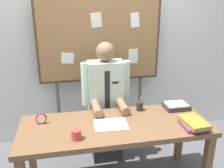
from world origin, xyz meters
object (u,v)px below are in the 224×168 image
book_stack (194,124)px  desk_clock (41,119)px  desk (115,132)px  coffee_mug (76,134)px  person (106,107)px  paper_tray (176,106)px  bulletin_board (100,42)px  pen_holder (140,106)px  open_notebook (111,125)px

book_stack → desk_clock: 1.44m
desk → coffee_mug: bearing=-152.7°
person → book_stack: (0.70, -0.73, 0.11)m
paper_tray → bulletin_board: bearing=135.2°
coffee_mug → pen_holder: bearing=32.3°
bulletin_board → paper_tray: size_ratio=7.33×
bulletin_board → book_stack: (0.70, -1.14, -0.59)m
person → coffee_mug: size_ratio=16.17×
book_stack → paper_tray: bearing=86.6°
desk_clock → open_notebook: bearing=-14.5°
person → open_notebook: (-0.05, -0.55, 0.07)m
desk_clock → paper_tray: (1.42, 0.06, -0.02)m
bulletin_board → paper_tray: bearing=-44.8°
person → pen_holder: size_ratio=8.96×
person → pen_holder: (0.32, -0.28, 0.12)m
desk_clock → desk: bearing=-12.0°
desk → person: person is taller
pen_holder → desk: bearing=-142.4°
bulletin_board → pen_holder: bulletin_board is taller
desk_clock → pen_holder: size_ratio=0.64×
person → bulletin_board: 0.81m
open_notebook → paper_tray: (0.77, 0.23, 0.02)m
open_notebook → bulletin_board: bearing=87.2°
open_notebook → paper_tray: paper_tray is taller
pen_holder → open_notebook: bearing=-144.0°
bulletin_board → pen_holder: size_ratio=11.91×
desk → paper_tray: bearing=16.2°
person → desk_clock: size_ratio=13.90×
paper_tray → pen_holder: bearing=175.1°
paper_tray → person: bearing=156.5°
open_notebook → pen_holder: bearing=36.0°
person → pen_holder: person is taller
desk_clock → paper_tray: size_ratio=0.40×
desk → desk_clock: desk_clock is taller
person → open_notebook: size_ratio=4.62×
desk → bulletin_board: bearing=90.0°
bulletin_board → desk_clock: bearing=-131.5°
open_notebook → coffee_mug: size_ratio=3.50×
bulletin_board → paper_tray: (0.73, -0.72, -0.60)m
desk → bulletin_board: bulletin_board is taller
desk_clock → pen_holder: pen_holder is taller
book_stack → person: bearing=133.7°
bulletin_board → pen_holder: (0.32, -0.69, -0.58)m
book_stack → open_notebook: 0.77m
open_notebook → desk_clock: size_ratio=3.01×
pen_holder → paper_tray: 0.41m
coffee_mug → pen_holder: 0.83m
desk → book_stack: size_ratio=5.98×
desk → book_stack: book_stack is taller
paper_tray → book_stack: bearing=-93.4°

